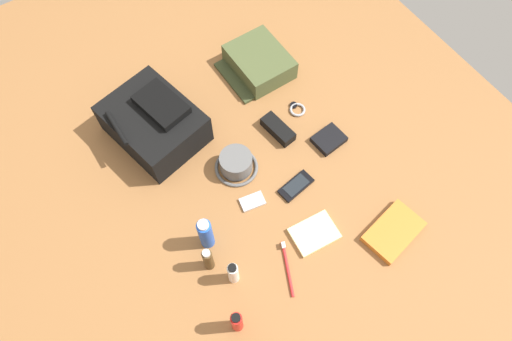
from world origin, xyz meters
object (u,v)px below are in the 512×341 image
at_px(paperback_novel, 393,232).
at_px(sunglasses_case, 278,129).
at_px(wallet, 329,139).
at_px(notepad, 314,233).
at_px(cologne_bottle, 208,259).
at_px(media_player, 252,201).
at_px(deodorant_spray, 206,234).
at_px(cell_phone, 296,186).
at_px(bucket_hat, 236,164).
at_px(toothbrush, 287,265).
at_px(toiletry_pouch, 258,63).
at_px(wristwatch, 297,109).
at_px(toothpaste_tube, 233,273).
at_px(sunscreen_spray, 237,322).
at_px(backpack, 154,123).

relative_size(paperback_novel, sunglasses_case, 1.56).
relative_size(wallet, notepad, 0.73).
height_order(cologne_bottle, media_player, cologne_bottle).
relative_size(deodorant_spray, cell_phone, 1.26).
distance_m(bucket_hat, media_player, 0.15).
bearing_deg(notepad, paperback_novel, -116.92).
bearing_deg(paperback_novel, toothbrush, 74.16).
height_order(cologne_bottle, paperback_novel, cologne_bottle).
xyz_separation_m(cologne_bottle, cell_phone, (0.08, -0.40, -0.06)).
relative_size(toiletry_pouch, paperback_novel, 1.13).
xyz_separation_m(toiletry_pouch, wristwatch, (-0.25, -0.02, -0.04)).
xyz_separation_m(toothpaste_tube, paperback_novel, (-0.17, -0.53, -0.05)).
xyz_separation_m(sunscreen_spray, toothbrush, (0.07, -0.23, -0.07)).
bearing_deg(media_player, bucket_hat, -9.68).
height_order(wristwatch, sunglasses_case, sunglasses_case).
distance_m(cell_phone, toothbrush, 0.29).
xyz_separation_m(bucket_hat, notepad, (-0.36, -0.08, -0.03)).
height_order(deodorant_spray, notepad, deodorant_spray).
xyz_separation_m(bucket_hat, paperback_novel, (-0.50, -0.31, -0.02)).
bearing_deg(deodorant_spray, media_player, -79.22).
relative_size(paperback_novel, wristwatch, 3.08).
bearing_deg(sunscreen_spray, toiletry_pouch, -37.14).
distance_m(sunscreen_spray, paperback_novel, 0.60).
height_order(media_player, sunglasses_case, sunglasses_case).
bearing_deg(cologne_bottle, toothbrush, -124.07).
bearing_deg(wallet, wristwatch, 0.06).
height_order(sunscreen_spray, paperback_novel, sunscreen_spray).
bearing_deg(toothbrush, wallet, -53.03).
distance_m(toothpaste_tube, cell_phone, 0.39).
xyz_separation_m(bucket_hat, sunscreen_spray, (-0.46, 0.29, 0.04)).
relative_size(wristwatch, notepad, 0.47).
distance_m(toothbrush, sunglasses_case, 0.51).
distance_m(notepad, sunglasses_case, 0.42).
bearing_deg(sunglasses_case, cell_phone, 153.54).
bearing_deg(toothpaste_tube, cologne_bottle, 28.40).
bearing_deg(wristwatch, cell_phone, 143.73).
height_order(backpack, wallet, backpack).
xyz_separation_m(sunscreen_spray, cell_phone, (0.29, -0.43, -0.07)).
distance_m(toothpaste_tube, notepad, 0.31).
bearing_deg(sunglasses_case, wristwatch, -78.61).
height_order(notepad, sunglasses_case, sunglasses_case).
relative_size(toothpaste_tube, cologne_bottle, 0.95).
distance_m(deodorant_spray, media_player, 0.22).
height_order(wallet, sunglasses_case, sunglasses_case).
xyz_separation_m(deodorant_spray, paperback_novel, (-0.32, -0.54, -0.07)).
xyz_separation_m(deodorant_spray, cell_phone, (0.00, -0.36, -0.08)).
xyz_separation_m(deodorant_spray, wristwatch, (0.27, -0.56, -0.08)).
xyz_separation_m(bucket_hat, cologne_bottle, (-0.25, 0.26, 0.03)).
xyz_separation_m(bucket_hat, cell_phone, (-0.18, -0.14, -0.03)).
bearing_deg(backpack, paperback_novel, -148.70).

